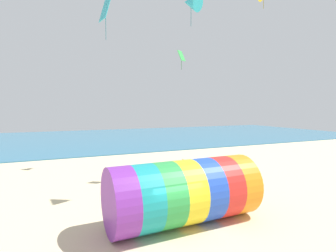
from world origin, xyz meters
The scene contains 9 objects.
ground_plane centered at (0.00, 0.00, 0.00)m, with size 120.00×120.00×0.00m, color beige.
sea centered at (0.00, 41.88, 0.05)m, with size 120.00×40.00×0.10m, color teal.
giant_inflatable_tube centered at (0.99, 0.67, 1.66)m, with size 8.02×3.54×3.31m.
kite_handler centered at (5.30, 0.98, 0.90)m, with size 0.39×0.27×1.75m.
kite_cyan_delta centered at (3.32, 4.27, 12.91)m, with size 1.64×1.75×2.22m.
kite_green_diamond centered at (4.54, 8.09, 10.24)m, with size 0.76×0.68×1.54m.
kite_cyan_diamond centered at (-2.11, 4.99, 11.97)m, with size 0.68×1.16×2.64m.
bystander_near_water centered at (0.49, 7.03, 0.84)m, with size 0.42×0.39×1.65m.
bystander_mid_beach centered at (4.73, 8.05, 0.93)m, with size 0.42×0.38×1.79m.
Camera 1 is at (-5.15, -11.24, 6.01)m, focal length 28.00 mm.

